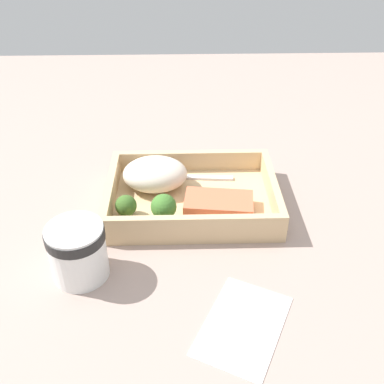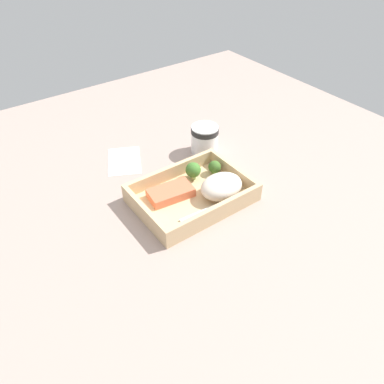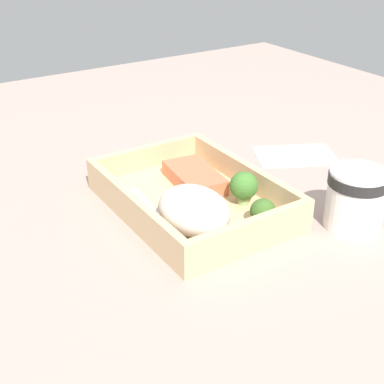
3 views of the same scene
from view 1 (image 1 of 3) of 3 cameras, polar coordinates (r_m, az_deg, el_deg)
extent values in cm
cube|color=#A28A80|center=(78.95, 0.00, -2.19)|extent=(160.00, 160.00, 2.00)
cube|color=tan|center=(77.99, 0.00, -1.26)|extent=(28.77, 20.63, 1.20)
cube|color=tan|center=(84.65, -0.18, 4.03)|extent=(28.77, 1.20, 3.78)
cube|color=tan|center=(68.82, 0.22, -4.42)|extent=(28.77, 1.20, 3.78)
cube|color=tan|center=(78.06, 10.17, 0.39)|extent=(1.20, 18.23, 3.78)
cube|color=tan|center=(77.46, -10.25, 0.07)|extent=(1.20, 18.23, 3.78)
cube|color=#DC6B48|center=(74.57, 3.40, -1.58)|extent=(11.94, 7.51, 2.36)
ellipsoid|color=silver|center=(79.31, -4.71, 2.29)|extent=(11.33, 8.84, 5.59)
cylinder|color=#8AA768|center=(72.46, -3.56, -3.14)|extent=(1.57, 1.57, 1.78)
sphere|color=#41752C|center=(71.21, -3.62, -1.87)|extent=(4.13, 4.13, 4.13)
cylinder|color=#8BAE63|center=(74.30, -8.29, -2.67)|extent=(1.34, 1.34, 1.18)
sphere|color=#3C6325|center=(73.36, -8.39, -1.72)|extent=(3.52, 3.52, 3.52)
cube|color=silver|center=(82.79, 0.95, 1.86)|extent=(12.45, 1.98, 0.44)
cube|color=silver|center=(83.33, -4.49, 1.99)|extent=(3.55, 2.44, 0.44)
cylinder|color=white|center=(64.89, -14.28, -7.38)|extent=(7.92, 7.92, 8.48)
cylinder|color=black|center=(62.90, -14.68, -5.31)|extent=(8.16, 8.16, 1.53)
cube|color=white|center=(60.11, 6.52, -16.44)|extent=(14.56, 16.69, 0.24)
camera|label=2|loc=(1.30, 24.36, 40.13)|focal=35.00mm
camera|label=3|loc=(1.15, -34.91, 26.19)|focal=50.00mm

